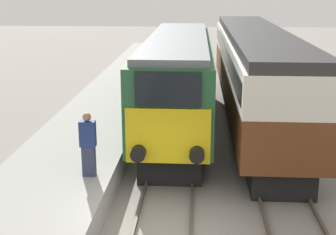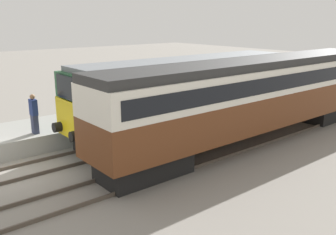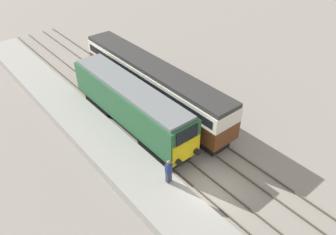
{
  "view_description": "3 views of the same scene",
  "coord_description": "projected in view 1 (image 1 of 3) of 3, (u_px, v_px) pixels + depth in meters",
  "views": [
    {
      "loc": [
        0.82,
        -10.22,
        6.09
      ],
      "look_at": [
        0.0,
        2.71,
        2.38
      ],
      "focal_mm": 50.0,
      "sensor_mm": 36.0,
      "label": 1
    },
    {
      "loc": [
        14.53,
        -3.83,
        6.01
      ],
      "look_at": [
        1.7,
        6.71,
        1.6
      ],
      "focal_mm": 40.0,
      "sensor_mm": 36.0,
      "label": 2
    },
    {
      "loc": [
        -11.81,
        -9.59,
        16.96
      ],
      "look_at": [
        1.7,
        6.71,
        1.6
      ],
      "focal_mm": 35.0,
      "sensor_mm": 36.0,
      "label": 3
    }
  ],
  "objects": [
    {
      "name": "locomotive",
      "position": [
        178.0,
        78.0,
        19.98
      ],
      "size": [
        2.7,
        13.98,
        4.0
      ],
      "color": "black",
      "rests_on": "ground_plane"
    },
    {
      "name": "rails_far_track",
      "position": [
        271.0,
        165.0,
        16.1
      ],
      "size": [
        1.5,
        60.0,
        0.14
      ],
      "color": "#4C4238",
      "rests_on": "ground_plane"
    },
    {
      "name": "person_on_platform",
      "position": [
        88.0,
        144.0,
        13.04
      ],
      "size": [
        0.44,
        0.26,
        1.85
      ],
      "color": "#2D334C",
      "rests_on": "platform_left"
    },
    {
      "name": "passenger_carriage",
      "position": [
        254.0,
        66.0,
        21.14
      ],
      "size": [
        2.75,
        18.07,
        4.14
      ],
      "color": "black",
      "rests_on": "ground_plane"
    },
    {
      "name": "platform_left",
      "position": [
        96.0,
        127.0,
        19.29
      ],
      "size": [
        3.5,
        50.0,
        0.85
      ],
      "color": "gray",
      "rests_on": "ground_plane"
    },
    {
      "name": "rails_near_track",
      "position": [
        172.0,
        163.0,
        16.31
      ],
      "size": [
        1.51,
        60.0,
        0.14
      ],
      "color": "#4C4238",
      "rests_on": "ground_plane"
    }
  ]
}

